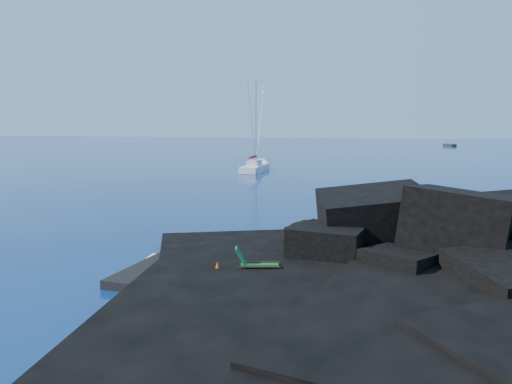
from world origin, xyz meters
The scene contains 10 objects.
ground centered at (0.00, 0.00, 0.00)m, with size 400.00×400.00×0.00m, color #041740.
headland centered at (13.00, 3.00, 0.00)m, with size 24.00×24.00×3.60m, color black, non-canonical shape.
beach centered at (4.50, 0.50, 0.00)m, with size 8.50×6.00×0.70m, color black.
surf_foam centered at (5.00, 5.00, 0.00)m, with size 10.00×8.00×0.06m, color white, non-canonical shape.
sailboat centered at (-5.12, 45.20, 0.00)m, with size 2.36×11.24×11.78m, color white, non-canonical shape.
deck_chair centered at (5.62, 0.20, 0.93)m, with size 1.69×0.74×1.16m, color #16672E, non-canonical shape.
towel centered at (2.97, 0.81, 0.37)m, with size 1.72×0.81×0.05m, color silver.
sunbather centered at (2.97, 0.81, 0.51)m, with size 1.63×0.40×0.22m, color #DDAE74, non-canonical shape.
marker_cone centered at (4.06, -0.34, 0.61)m, with size 0.34×0.34×0.53m, color #EA590C.
distant_boat_a centered at (30.73, 128.82, 0.00)m, with size 1.43×4.61×0.61m, color black.
Camera 1 is at (9.79, -18.35, 6.21)m, focal length 35.00 mm.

